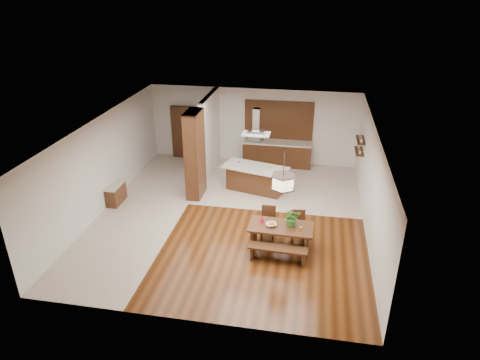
% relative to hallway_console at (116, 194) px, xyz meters
% --- Properties ---
extents(room_shell, '(9.00, 9.04, 2.92)m').
position_rel_hallway_console_xyz_m(room_shell, '(3.81, -0.20, 1.75)').
color(room_shell, '#3E1E0B').
rests_on(room_shell, ground).
extents(tile_hallway, '(2.50, 9.00, 0.01)m').
position_rel_hallway_console_xyz_m(tile_hallway, '(1.06, -0.20, -0.31)').
color(tile_hallway, beige).
rests_on(tile_hallway, ground).
extents(tile_kitchen, '(5.50, 4.00, 0.01)m').
position_rel_hallway_console_xyz_m(tile_kitchen, '(5.06, 2.30, -0.31)').
color(tile_kitchen, beige).
rests_on(tile_kitchen, ground).
extents(soffit_band, '(8.00, 9.00, 0.02)m').
position_rel_hallway_console_xyz_m(soffit_band, '(3.81, -0.20, 2.57)').
color(soffit_band, '#3E1F0F').
rests_on(soffit_band, room_shell).
extents(partition_pier, '(0.45, 1.00, 2.90)m').
position_rel_hallway_console_xyz_m(partition_pier, '(2.41, 1.00, 1.14)').
color(partition_pier, '#321B0E').
rests_on(partition_pier, ground).
extents(partition_stub, '(0.18, 2.40, 2.90)m').
position_rel_hallway_console_xyz_m(partition_stub, '(2.41, 3.10, 1.14)').
color(partition_stub, silver).
rests_on(partition_stub, ground).
extents(hallway_console, '(0.37, 0.88, 0.63)m').
position_rel_hallway_console_xyz_m(hallway_console, '(0.00, 0.00, 0.00)').
color(hallway_console, '#321B0E').
rests_on(hallway_console, ground).
extents(hallway_doorway, '(1.10, 0.20, 2.10)m').
position_rel_hallway_console_xyz_m(hallway_doorway, '(1.11, 4.20, 0.74)').
color(hallway_doorway, '#321B0E').
rests_on(hallway_doorway, ground).
extents(rear_counter, '(2.60, 0.62, 0.95)m').
position_rel_hallway_console_xyz_m(rear_counter, '(4.81, 4.00, 0.16)').
color(rear_counter, '#321B0E').
rests_on(rear_counter, ground).
extents(kitchen_window, '(2.60, 0.08, 1.50)m').
position_rel_hallway_console_xyz_m(kitchen_window, '(4.81, 4.26, 1.44)').
color(kitchen_window, '#A65F31').
rests_on(kitchen_window, room_shell).
extents(shelf_lower, '(0.26, 0.90, 0.04)m').
position_rel_hallway_console_xyz_m(shelf_lower, '(7.68, 2.40, 1.08)').
color(shelf_lower, '#321B0E').
rests_on(shelf_lower, room_shell).
extents(shelf_upper, '(0.26, 0.90, 0.04)m').
position_rel_hallway_console_xyz_m(shelf_upper, '(7.68, 2.40, 1.49)').
color(shelf_upper, '#321B0E').
rests_on(shelf_upper, room_shell).
extents(dining_table, '(1.71, 0.89, 0.70)m').
position_rel_hallway_console_xyz_m(dining_table, '(5.48, -1.66, 0.20)').
color(dining_table, '#321B0E').
rests_on(dining_table, ground).
extents(dining_bench, '(1.53, 0.40, 0.43)m').
position_rel_hallway_console_xyz_m(dining_bench, '(5.46, -2.27, -0.10)').
color(dining_bench, '#321B0E').
rests_on(dining_bench, ground).
extents(dining_chair_left, '(0.41, 0.41, 0.90)m').
position_rel_hallway_console_xyz_m(dining_chair_left, '(5.07, -1.13, 0.14)').
color(dining_chair_left, '#321B0E').
rests_on(dining_chair_left, ground).
extents(dining_chair_right, '(0.43, 0.43, 0.86)m').
position_rel_hallway_console_xyz_m(dining_chair_right, '(5.91, -1.16, 0.12)').
color(dining_chair_right, '#321B0E').
rests_on(dining_chair_right, ground).
extents(pendant_lantern, '(0.64, 0.64, 1.31)m').
position_rel_hallway_console_xyz_m(pendant_lantern, '(5.48, -1.66, 1.93)').
color(pendant_lantern, beige).
rests_on(pendant_lantern, room_shell).
extents(foliage_plant, '(0.53, 0.48, 0.51)m').
position_rel_hallway_console_xyz_m(foliage_plant, '(5.75, -1.58, 0.64)').
color(foliage_plant, '#337025').
rests_on(foliage_plant, dining_table).
extents(fruit_bowl, '(0.36, 0.36, 0.07)m').
position_rel_hallway_console_xyz_m(fruit_bowl, '(5.22, -1.69, 0.42)').
color(fruit_bowl, beige).
rests_on(fruit_bowl, dining_table).
extents(napkin_cone, '(0.17, 0.17, 0.21)m').
position_rel_hallway_console_xyz_m(napkin_cone, '(4.96, -1.56, 0.49)').
color(napkin_cone, red).
rests_on(napkin_cone, dining_table).
extents(gold_ornament, '(0.09, 0.09, 0.10)m').
position_rel_hallway_console_xyz_m(gold_ornament, '(6.00, -1.77, 0.43)').
color(gold_ornament, gold).
rests_on(gold_ornament, dining_table).
extents(kitchen_island, '(2.34, 1.46, 0.90)m').
position_rel_hallway_console_xyz_m(kitchen_island, '(4.31, 1.67, 0.15)').
color(kitchen_island, '#321B0E').
rests_on(kitchen_island, ground).
extents(range_hood, '(0.90, 0.55, 0.87)m').
position_rel_hallway_console_xyz_m(range_hood, '(4.31, 1.67, 2.15)').
color(range_hood, silver).
rests_on(range_hood, room_shell).
extents(island_cup, '(0.15, 0.15, 0.09)m').
position_rel_hallway_console_xyz_m(island_cup, '(4.71, 1.61, 0.63)').
color(island_cup, silver).
rests_on(island_cup, kitchen_island).
extents(microwave, '(0.60, 0.49, 0.28)m').
position_rel_hallway_console_xyz_m(microwave, '(3.98, 4.02, 0.78)').
color(microwave, silver).
rests_on(microwave, rear_counter).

